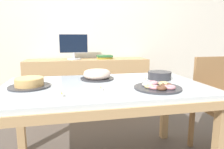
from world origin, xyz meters
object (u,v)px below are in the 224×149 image
tealight_near_front (145,80)px  tealight_near_cakes (62,95)px  plate_stack (159,75)px  computer_monitor (74,47)px  cake_chocolate_round (29,83)px  chair (218,100)px  pastry_platter (158,87)px  cake_golden_bundt (97,75)px  tealight_left_edge (101,89)px  book_stack (105,57)px

tealight_near_front → tealight_near_cakes: same height
plate_stack → computer_monitor: bearing=118.4°
cake_chocolate_round → chair: bearing=1.4°
chair → pastry_platter: chair is taller
computer_monitor → cake_golden_bundt: size_ratio=1.40×
chair → tealight_near_front: 0.81m
tealight_near_front → cake_golden_bundt: bearing=156.5°
computer_monitor → pastry_platter: computer_monitor is taller
cake_golden_bundt → pastry_platter: 0.59m
tealight_near_front → tealight_left_edge: same height
computer_monitor → cake_chocolate_round: (-0.37, -1.44, -0.22)m
chair → tealight_left_edge: (-1.19, -0.25, 0.24)m
chair → book_stack: size_ratio=4.10×
tealight_left_edge → chair: bearing=11.7°
chair → tealight_left_edge: 1.24m
cake_golden_bundt → tealight_near_front: 0.43m
cake_chocolate_round → pastry_platter: cake_chocolate_round is taller
cake_chocolate_round → tealight_left_edge: 0.56m
computer_monitor → pastry_platter: 1.79m
pastry_platter → tealight_near_front: (0.01, 0.27, -0.00)m
chair → tealight_left_edge: size_ratio=23.50×
cake_golden_bundt → tealight_near_front: (0.40, -0.17, -0.03)m
computer_monitor → cake_golden_bundt: 1.27m
chair → plate_stack: (-0.61, 0.04, 0.26)m
pastry_platter → book_stack: bearing=93.5°
cake_golden_bundt → tealight_left_edge: bearing=-94.0°
tealight_near_front → tealight_left_edge: size_ratio=1.00×
chair → book_stack: chair is taller
computer_monitor → pastry_platter: size_ratio=1.22×
cake_chocolate_round → plate_stack: (1.10, 0.08, 0.00)m
cake_golden_bundt → plate_stack: 0.57m
book_stack → plate_stack: (0.27, -1.36, -0.06)m
pastry_platter → tealight_left_edge: size_ratio=8.70×
cake_chocolate_round → tealight_near_cakes: size_ratio=7.72×
plate_stack → book_stack: bearing=101.2°
chair → computer_monitor: bearing=133.9°
cake_chocolate_round → tealight_near_cakes: cake_chocolate_round is taller
plate_stack → tealight_near_front: 0.17m
cake_chocolate_round → plate_stack: bearing=4.3°
pastry_platter → tealight_left_edge: 0.42m
tealight_left_edge → pastry_platter: bearing=-5.7°
cake_golden_bundt → tealight_near_front: bearing=-23.5°
plate_stack → cake_chocolate_round: bearing=-175.7°
computer_monitor → tealight_near_cakes: 1.77m
pastry_platter → plate_stack: bearing=63.3°
cake_chocolate_round → plate_stack: size_ratio=1.47×
chair → cake_golden_bundt: (-1.17, 0.15, 0.27)m
chair → book_stack: (-0.88, 1.40, 0.32)m
cake_chocolate_round → cake_golden_bundt: cake_golden_bundt is taller
computer_monitor → tealight_near_cakes: bearing=-94.0°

